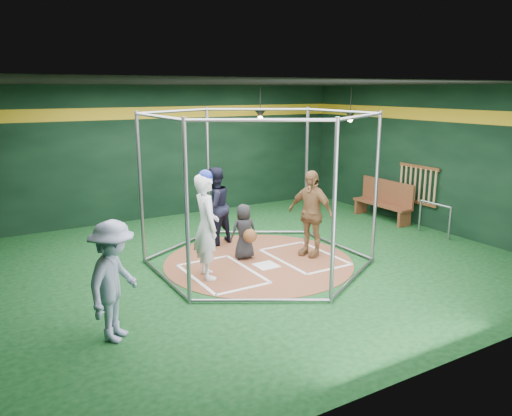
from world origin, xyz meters
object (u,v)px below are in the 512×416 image
dugout_bench (384,200)px  visitor_leopard (311,213)px  batter_figure (206,225)px  umpire (214,206)px

dugout_bench → visitor_leopard: bearing=-158.1°
batter_figure → umpire: size_ratio=1.16×
visitor_leopard → umpire: 2.18m
batter_figure → visitor_leopard: (2.38, 0.05, -0.10)m
umpire → dugout_bench: (4.87, -0.29, -0.34)m
batter_figure → visitor_leopard: size_ratio=1.12×
visitor_leopard → dugout_bench: 3.78m
visitor_leopard → umpire: (-1.38, 1.69, -0.03)m
dugout_bench → umpire: bearing=176.6°
umpire → dugout_bench: umpire is taller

